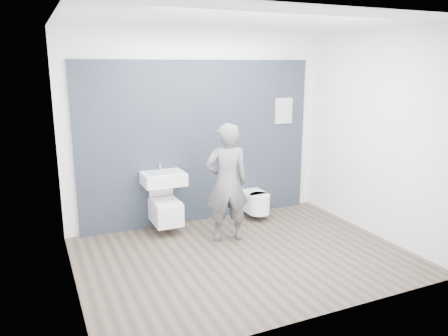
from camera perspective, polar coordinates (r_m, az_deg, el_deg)
name	(u,v)px	position (r m, az deg, el deg)	size (l,w,h in m)	color
ground	(244,256)	(5.58, 2.58, -11.36)	(4.00, 4.00, 0.00)	brown
room_shell	(245,117)	(5.11, 2.79, 6.66)	(4.00, 4.00, 4.00)	white
tile_wall	(201,219)	(6.83, -3.02, -6.63)	(3.60, 0.06, 2.40)	black
washbasin	(164,178)	(6.17, -7.90, -1.34)	(0.58, 0.44, 0.44)	white
toilet_square	(166,210)	(6.26, -7.64, -5.49)	(0.37, 0.54, 0.71)	white
toilet_rounded	(256,202)	(6.79, 4.16, -4.45)	(0.33, 0.56, 0.31)	white
info_placard	(281,208)	(7.39, 7.40, -5.15)	(0.30, 0.03, 0.40)	white
visitor	(227,183)	(5.79, 0.37, -1.96)	(0.58, 0.38, 1.60)	slate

